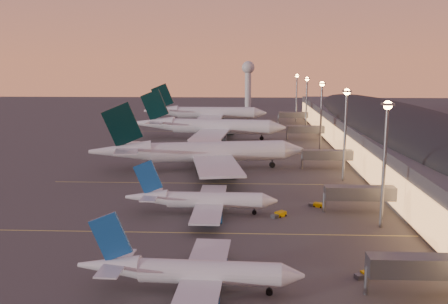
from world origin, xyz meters
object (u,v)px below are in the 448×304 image
airliner_wide_near (199,152)px  baggage_tug_c (317,205)px  airliner_wide_far (205,113)px  radar_tower (248,76)px  airliner_narrow_south (190,272)px  airliner_wide_mid (208,126)px  baggage_tug_d (279,215)px  airliner_narrow_north (201,200)px  baggage_tug_b (366,275)px

airliner_wide_near → baggage_tug_c: 49.60m
airliner_wide_far → radar_tower: (23.32, 92.88, 16.43)m
airliner_narrow_south → airliner_wide_mid: 142.76m
baggage_tug_d → airliner_narrow_south: bearing=-155.5°
radar_tower → baggage_tug_c: bearing=-86.5°
airliner_narrow_south → airliner_narrow_north: bearing=95.0°
radar_tower → baggage_tug_b: bearing=-86.5°
airliner_wide_near → radar_tower: 208.82m
airliner_narrow_south → baggage_tug_b: bearing=15.1°
airliner_wide_far → baggage_tug_b: size_ratio=17.83×
airliner_wide_far → airliner_wide_near: bearing=-85.8°
airliner_narrow_south → airliner_wide_far: (-13.54, 197.47, 2.33)m
airliner_wide_near → airliner_wide_mid: 59.77m
airliner_wide_far → baggage_tug_c: 157.96m
airliner_wide_near → baggage_tug_d: airliner_wide_near is taller
airliner_wide_mid → baggage_tug_b: size_ratio=18.05×
airliner_wide_far → radar_tower: size_ratio=2.03×
baggage_tug_c → baggage_tug_d: size_ratio=0.96×
airliner_narrow_north → baggage_tug_b: (28.79, -31.75, -2.66)m
airliner_narrow_south → radar_tower: size_ratio=1.04×
airliner_wide_far → baggage_tug_c: airliner_wide_far is taller
airliner_wide_far → baggage_tug_d: size_ratio=18.19×
airliner_wide_far → baggage_tug_c: (38.26, -153.18, -5.00)m
airliner_wide_near → baggage_tug_b: (33.32, -76.73, -5.02)m
airliner_wide_near → baggage_tug_c: (30.88, -38.48, -5.05)m
baggage_tug_b → baggage_tug_c: size_ratio=1.06×
airliner_wide_near → radar_tower: (15.94, 207.57, 16.38)m
radar_tower → baggage_tug_d: radar_tower is taller
airliner_wide_far → baggage_tug_c: size_ratio=18.86×
airliner_wide_near → airliner_wide_far: bearing=84.2°
airliner_wide_far → radar_tower: radar_tower is taller
airliner_wide_near → baggage_tug_d: (21.64, -46.39, -5.00)m
radar_tower → baggage_tug_c: (14.95, -246.05, -21.43)m
baggage_tug_c → airliner_narrow_north: bearing=-140.4°
baggage_tug_c → baggage_tug_d: 12.17m
airliner_wide_mid → airliner_wide_far: size_ratio=1.01×
baggage_tug_b → radar_tower: bearing=71.2°
airliner_wide_far → baggage_tug_b: bearing=-77.5°
airliner_narrow_south → airliner_wide_near: airliner_wide_near is taller
airliner_narrow_north → baggage_tug_c: airliner_narrow_north is taller
airliner_narrow_north → airliner_wide_near: bearing=96.2°
airliner_narrow_north → baggage_tug_b: bearing=-47.4°
airliner_narrow_south → airliner_wide_far: airliner_wide_far is taller
airliner_narrow_north → airliner_wide_near: size_ratio=0.51×
airliner_wide_near → airliner_wide_far: size_ratio=1.01×
airliner_narrow_south → airliner_narrow_north: 37.83m
baggage_tug_b → airliner_wide_far: bearing=79.7°
airliner_wide_mid → airliner_wide_far: bearing=101.0°
airliner_wide_mid → baggage_tug_c: 103.66m
baggage_tug_b → airliner_narrow_south: bearing=170.3°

